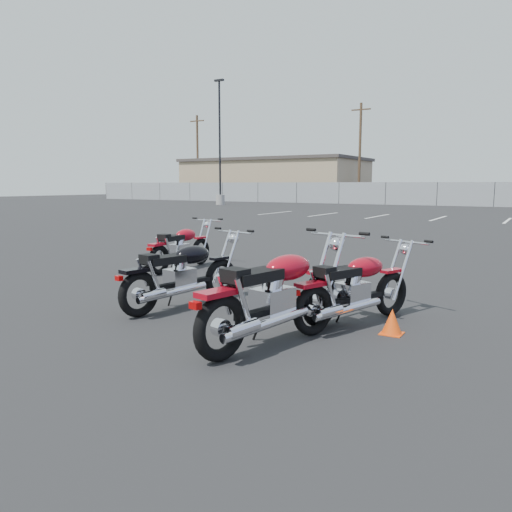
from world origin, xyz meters
The scene contains 12 objects.
ground centered at (0.00, 0.00, 0.00)m, with size 120.00×120.00×0.00m, color black.
motorcycle_front_red centered at (-2.42, 2.16, 0.43)m, with size 0.75×1.94×0.95m.
motorcycle_second_black centered at (-0.48, -0.19, 0.46)m, with size 0.87×2.04×1.00m.
motorcycle_third_red centered at (1.32, -0.89, 0.51)m, with size 0.99×2.26×1.11m.
motorcycle_rear_red centered at (1.81, 0.17, 0.44)m, with size 1.12×1.95×0.97m.
training_cone_near centered at (2.28, 0.04, 0.14)m, with size 0.24×0.24×0.28m.
light_pole_west centered at (-19.39, 27.97, 2.50)m, with size 0.80×0.70×9.75m.
chainlink_fence centered at (0.00, 35.00, 0.90)m, with size 80.06×0.06×1.80m.
tan_building_west centered at (-22.00, 42.00, 2.16)m, with size 18.40×10.40×4.30m.
utility_pole_a centered at (-30.00, 39.00, 4.69)m, with size 1.80×0.24×9.00m.
utility_pole_b centered at (-12.00, 40.00, 4.69)m, with size 1.80×0.24×9.00m.
parking_line_stripes centered at (-2.50, 20.00, 0.00)m, with size 15.12×4.00×0.01m.
Camera 1 is at (3.72, -5.33, 1.65)m, focal length 35.00 mm.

